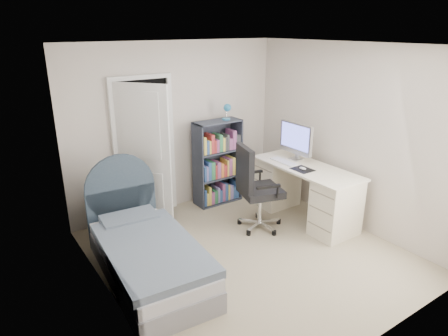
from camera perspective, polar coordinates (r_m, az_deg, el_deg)
room_shell at (r=4.59m, az=3.89°, el=1.36°), size 3.50×3.70×2.60m
door at (r=5.63m, az=-11.40°, el=2.21°), size 0.92×0.67×2.06m
bed at (r=4.67m, az=-11.00°, el=-11.87°), size 1.05×2.00×1.20m
nightstand at (r=5.68m, az=-16.19°, el=-4.64°), size 0.44×0.44×0.64m
floor_lamp at (r=5.85m, az=-12.33°, el=-2.61°), size 0.18×0.18×1.26m
bookcase at (r=6.27m, az=-0.82°, el=0.35°), size 0.74×0.32×1.58m
desk at (r=5.90m, az=11.40°, el=-3.12°), size 0.66×1.66×1.36m
office_chair at (r=5.42m, az=4.36°, el=-2.34°), size 0.66×0.68×1.20m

